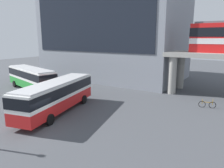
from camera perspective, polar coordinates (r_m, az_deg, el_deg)
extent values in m
plane|color=#47494F|center=(26.38, -1.87, -4.27)|extent=(120.00, 120.00, 0.00)
cube|color=gray|center=(41.82, 0.68, 15.34)|extent=(25.13, 15.53, 19.58)
cube|color=black|center=(35.52, -6.32, 17.43)|extent=(22.62, 0.10, 10.97)
cylinder|color=#9E9B93|center=(30.00, 15.78, 2.22)|extent=(1.10, 1.10, 5.04)
cylinder|color=#9E9B93|center=(33.85, 17.80, 3.18)|extent=(1.10, 1.10, 5.04)
cube|color=red|center=(22.52, -14.42, -4.76)|extent=(5.02, 11.28, 1.10)
cube|color=white|center=(22.18, -14.60, -1.55)|extent=(5.02, 11.28, 1.50)
cube|color=black|center=(22.17, -14.61, -1.36)|extent=(5.07, 11.33, 0.96)
cube|color=silver|center=(22.01, -14.71, 0.50)|extent=(4.77, 10.72, 0.12)
cylinder|color=black|center=(26.16, -12.45, -3.56)|extent=(0.51, 1.04, 1.00)
cylinder|color=black|center=(24.98, -7.52, -4.12)|extent=(0.51, 1.04, 1.00)
cylinder|color=black|center=(21.10, -21.83, -7.99)|extent=(0.51, 1.04, 1.00)
cylinder|color=black|center=(19.62, -16.20, -9.10)|extent=(0.51, 1.04, 1.00)
cube|color=#268C33|center=(33.47, -20.67, 0.32)|extent=(11.28, 5.15, 1.10)
cube|color=white|center=(33.25, -20.84, 2.52)|extent=(11.28, 5.15, 1.50)
cube|color=black|center=(33.24, -20.85, 2.64)|extent=(11.33, 5.20, 0.96)
cube|color=silver|center=(33.14, -20.94, 3.90)|extent=(10.71, 4.89, 0.12)
cylinder|color=black|center=(36.41, -24.56, 0.02)|extent=(1.04, 0.52, 1.00)
cylinder|color=black|center=(37.24, -20.94, 0.57)|extent=(1.04, 0.52, 1.00)
cylinder|color=black|center=(30.34, -20.52, -1.89)|extent=(1.04, 0.52, 1.00)
cylinder|color=black|center=(31.34, -16.31, -1.18)|extent=(1.04, 0.52, 1.00)
torus|color=black|center=(25.67, 25.22, -5.13)|extent=(0.73, 0.25, 0.74)
torus|color=black|center=(25.54, 22.88, -5.00)|extent=(0.73, 0.25, 0.74)
cylinder|color=orange|center=(25.52, 24.11, -4.47)|extent=(1.03, 0.32, 0.05)
cylinder|color=orange|center=(25.46, 22.94, -4.36)|extent=(0.04, 0.04, 0.55)
cylinder|color=orange|center=(25.57, 25.29, -4.38)|extent=(0.04, 0.04, 0.65)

